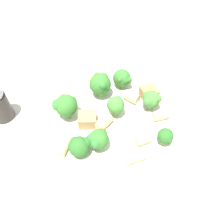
# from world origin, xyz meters

# --- Properties ---
(ground_plane) EXTENTS (2.00, 2.00, 0.00)m
(ground_plane) POSITION_xyz_m (0.00, 0.00, 0.00)
(ground_plane) COLOR beige
(pasta_bowl) EXTENTS (0.23, 0.23, 0.04)m
(pasta_bowl) POSITION_xyz_m (0.00, 0.00, 0.02)
(pasta_bowl) COLOR silver
(pasta_bowl) RESTS_ON ground_plane
(broccoli_floret_0) EXTENTS (0.03, 0.03, 0.03)m
(broccoli_floret_0) POSITION_xyz_m (0.07, 0.05, 0.06)
(broccoli_floret_0) COLOR #9EC175
(broccoli_floret_0) RESTS_ON pasta_bowl
(broccoli_floret_1) EXTENTS (0.04, 0.04, 0.04)m
(broccoli_floret_1) POSITION_xyz_m (-0.00, -0.05, 0.07)
(broccoli_floret_1) COLOR #9EC175
(broccoli_floret_1) RESTS_ON pasta_bowl
(broccoli_floret_2) EXTENTS (0.03, 0.03, 0.04)m
(broccoli_floret_2) POSITION_xyz_m (-0.07, 0.01, 0.06)
(broccoli_floret_2) COLOR #84AD60
(broccoli_floret_2) RESTS_ON pasta_bowl
(broccoli_floret_3) EXTENTS (0.03, 0.03, 0.04)m
(broccoli_floret_3) POSITION_xyz_m (-0.04, -0.06, 0.06)
(broccoli_floret_3) COLOR #84AD60
(broccoli_floret_3) RESTS_ON pasta_bowl
(broccoli_floret_4) EXTENTS (0.02, 0.02, 0.03)m
(broccoli_floret_4) POSITION_xyz_m (-0.05, 0.08, 0.06)
(broccoli_floret_4) COLOR #93B766
(broccoli_floret_4) RESTS_ON pasta_bowl
(broccoli_floret_5) EXTENTS (0.03, 0.03, 0.04)m
(broccoli_floret_5) POSITION_xyz_m (-0.01, -0.00, 0.06)
(broccoli_floret_5) COLOR #84AD60
(broccoli_floret_5) RESTS_ON pasta_bowl
(broccoli_floret_6) EXTENTS (0.03, 0.03, 0.04)m
(broccoli_floret_6) POSITION_xyz_m (0.04, 0.05, 0.06)
(broccoli_floret_6) COLOR #9EC175
(broccoli_floret_6) RESTS_ON pasta_bowl
(broccoli_floret_7) EXTENTS (0.04, 0.04, 0.04)m
(broccoli_floret_7) POSITION_xyz_m (0.07, -0.03, 0.07)
(broccoli_floret_7) COLOR #93B766
(broccoli_floret_7) RESTS_ON pasta_bowl
(rigatoni_0) EXTENTS (0.03, 0.03, 0.02)m
(rigatoni_0) POSITION_xyz_m (0.02, 0.01, 0.05)
(rigatoni_0) COLOR #E0C67F
(rigatoni_0) RESTS_ON pasta_bowl
(rigatoni_1) EXTENTS (0.03, 0.03, 0.02)m
(rigatoni_1) POSITION_xyz_m (-0.04, -0.02, 0.05)
(rigatoni_1) COLOR #E0C67F
(rigatoni_1) RESTS_ON pasta_bowl
(rigatoni_2) EXTENTS (0.03, 0.02, 0.01)m
(rigatoni_2) POSITION_xyz_m (0.00, 0.09, 0.05)
(rigatoni_2) COLOR #E0C67F
(rigatoni_2) RESTS_ON pasta_bowl
(rigatoni_3) EXTENTS (0.03, 0.02, 0.02)m
(rigatoni_3) POSITION_xyz_m (-0.07, 0.03, 0.05)
(rigatoni_3) COLOR #E0C67F
(rigatoni_3) RESTS_ON pasta_bowl
(rigatoni_4) EXTENTS (0.03, 0.03, 0.01)m
(rigatoni_4) POSITION_xyz_m (0.09, 0.03, 0.05)
(rigatoni_4) COLOR #E0C67F
(rigatoni_4) RESTS_ON pasta_bowl
(rigatoni_5) EXTENTS (0.02, 0.01, 0.01)m
(rigatoni_5) POSITION_xyz_m (-0.02, 0.06, 0.05)
(rigatoni_5) COLOR #E0C67F
(rigatoni_5) RESTS_ON pasta_bowl
(chicken_chunk_0) EXTENTS (0.03, 0.03, 0.01)m
(chicken_chunk_0) POSITION_xyz_m (-0.00, -0.08, 0.05)
(chicken_chunk_0) COLOR #A87A4C
(chicken_chunk_0) RESTS_ON pasta_bowl
(chicken_chunk_1) EXTENTS (0.03, 0.03, 0.02)m
(chicken_chunk_1) POSITION_xyz_m (0.04, -0.00, 0.05)
(chicken_chunk_1) COLOR tan
(chicken_chunk_1) RESTS_ON pasta_bowl
(chicken_chunk_2) EXTENTS (0.03, 0.03, 0.02)m
(chicken_chunk_2) POSITION_xyz_m (-0.08, -0.02, 0.05)
(chicken_chunk_2) COLOR #A87A4C
(chicken_chunk_2) RESTS_ON pasta_bowl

